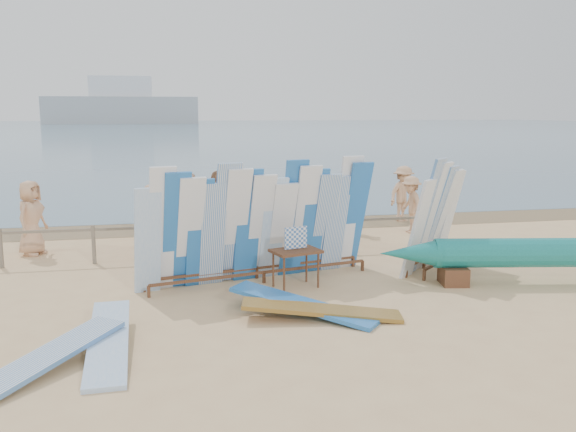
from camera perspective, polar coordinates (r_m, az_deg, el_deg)
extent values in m
plane|color=#DBB37E|center=(11.86, -9.40, -7.40)|extent=(160.00, 160.00, 0.00)
cube|color=slate|center=(139.38, -11.56, 8.07)|extent=(320.00, 240.00, 0.02)
cube|color=olive|center=(18.86, -10.29, -1.04)|extent=(40.00, 2.60, 0.01)
cube|color=#999EA3|center=(191.69, -15.30, 9.51)|extent=(45.00, 8.00, 8.00)
cube|color=silver|center=(191.84, -15.39, 11.60)|extent=(18.00, 6.00, 6.00)
cube|color=#7A6E5C|center=(14.58, -9.96, -0.96)|extent=(12.00, 0.06, 0.06)
cube|color=#7A6E5C|center=(15.09, -25.30, -2.75)|extent=(0.08, 0.08, 0.90)
cube|color=#7A6E5C|center=(14.74, -17.72, -2.56)|extent=(0.08, 0.08, 0.90)
cube|color=#7A6E5C|center=(14.65, -9.92, -2.31)|extent=(0.08, 0.08, 0.90)
cube|color=#7A6E5C|center=(14.84, -2.18, -2.02)|extent=(0.08, 0.08, 0.90)
cube|color=#7A6E5C|center=(15.28, 5.24, -1.70)|extent=(0.08, 0.08, 0.90)
cube|color=#7A6E5C|center=(15.97, 12.13, -1.39)|extent=(0.08, 0.08, 0.90)
cube|color=brown|center=(12.51, -2.27, -5.29)|extent=(4.60, 1.12, 0.05)
cube|color=brown|center=(12.87, -2.95, -4.87)|extent=(4.60, 1.12, 0.05)
cube|color=#8EB7E4|center=(11.85, -13.00, -2.31)|extent=(0.59, 0.58, 2.09)
cube|color=white|center=(11.87, -11.74, -1.28)|extent=(0.64, 0.78, 2.48)
cube|color=#2469B8|center=(11.95, -10.46, -1.44)|extent=(0.65, 0.84, 2.37)
cube|color=white|center=(12.02, -9.19, -1.60)|extent=(0.66, 0.88, 2.26)
cube|color=#2469B8|center=(12.08, -8.28, -1.64)|extent=(0.62, 0.69, 2.21)
cube|color=white|center=(12.17, -7.04, -1.75)|extent=(0.61, 0.67, 2.12)
cube|color=white|center=(12.22, -5.84, -0.75)|extent=(0.66, 0.87, 2.51)
cube|color=white|center=(12.29, -4.97, -0.96)|extent=(0.68, 0.93, 2.39)
cube|color=#2469B8|center=(12.39, -3.78, -0.93)|extent=(0.61, 0.67, 2.36)
cube|color=white|center=(12.50, -2.60, -1.10)|extent=(0.64, 0.77, 2.24)
cube|color=#8EB7E4|center=(12.61, -1.45, -1.18)|extent=(0.62, 0.69, 2.16)
cube|color=white|center=(12.70, -0.63, -1.37)|extent=(0.64, 0.77, 2.05)
cube|color=#2469B8|center=(12.77, 0.49, -0.25)|extent=(0.61, 0.64, 2.51)
cube|color=white|center=(12.89, 1.58, -0.43)|extent=(0.64, 0.77, 2.39)
cube|color=#2469B8|center=(12.99, 2.36, -0.54)|extent=(0.62, 0.70, 2.31)
cube|color=white|center=(13.12, 3.42, -0.70)|extent=(0.64, 0.78, 2.19)
cube|color=white|center=(13.26, 4.47, -0.74)|extent=(0.61, 0.64, 2.13)
cube|color=white|center=(13.36, 5.50, 0.24)|extent=(0.62, 0.68, 2.55)
cube|color=#2469B8|center=(13.47, 6.22, 0.01)|extent=(0.66, 0.85, 2.42)
cube|color=brown|center=(13.82, 14.17, -4.12)|extent=(1.40, 1.28, 0.06)
cube|color=brown|center=(13.97, 12.62, -3.91)|extent=(1.40, 1.28, 0.06)
cube|color=white|center=(12.95, 12.06, -1.21)|extent=(0.74, 0.75, 2.12)
cube|color=white|center=(13.23, 12.71, -0.10)|extent=(0.84, 0.85, 2.53)
cube|color=white|center=(13.56, 13.30, -0.11)|extent=(0.85, 0.86, 2.42)
cube|color=white|center=(13.89, 13.86, -0.12)|extent=(0.86, 0.88, 2.32)
cube|color=white|center=(14.15, 14.27, -0.17)|extent=(0.87, 0.88, 2.22)
cube|color=white|center=(14.48, 14.79, -0.08)|extent=(0.75, 0.75, 2.16)
cube|color=brown|center=(12.89, 15.21, -5.38)|extent=(0.61, 0.69, 0.36)
cylinder|color=#177E7C|center=(13.41, 22.80, -3.18)|extent=(4.49, 1.39, 0.61)
cone|color=#177E7C|center=(12.55, 11.30, -3.45)|extent=(1.30, 0.77, 0.56)
cube|color=brown|center=(12.09, 0.73, -3.30)|extent=(1.07, 0.88, 0.05)
cube|color=white|center=(12.03, 0.73, -2.04)|extent=(0.48, 0.16, 0.44)
cube|color=white|center=(9.09, -22.06, -13.41)|extent=(2.10, 2.46, 0.34)
cube|color=#2469B8|center=(10.68, 1.40, -9.20)|extent=(2.42, 2.17, 0.36)
cube|color=#8EB7E4|center=(9.48, -16.39, -12.12)|extent=(0.65, 2.71, 0.36)
cube|color=olive|center=(10.49, 3.18, -9.58)|extent=(2.75, 1.09, 0.31)
cube|color=red|center=(15.11, -11.55, -2.43)|extent=(0.70, 0.66, 0.05)
cube|color=red|center=(15.29, -11.34, -1.14)|extent=(0.61, 0.32, 0.58)
cube|color=red|center=(15.25, -8.74, -2.21)|extent=(0.72, 0.68, 0.05)
cube|color=red|center=(15.43, -9.09, -0.94)|extent=(0.62, 0.33, 0.59)
cube|color=red|center=(15.84, -5.35, -1.01)|extent=(0.45, 0.73, 0.53)
cube|color=red|center=(16.06, -5.50, 0.36)|extent=(0.44, 0.17, 0.33)
imported|color=#8C6042|center=(17.69, 5.44, 1.40)|extent=(1.16, 0.99, 1.85)
imported|color=tan|center=(16.11, -22.89, -0.16)|extent=(0.77, 0.99, 1.83)
imported|color=tan|center=(19.78, 10.73, 2.06)|extent=(1.24, 0.94, 1.78)
imported|color=tan|center=(17.06, -12.53, 0.39)|extent=(0.91, 1.05, 1.54)
imported|color=tan|center=(17.96, 11.42, 1.07)|extent=(0.48, 1.08, 1.65)
imported|color=beige|center=(17.89, -9.25, 1.27)|extent=(1.51, 1.53, 1.75)
imported|color=beige|center=(16.15, 0.17, 0.26)|extent=(0.73, 0.87, 1.62)
imported|color=tan|center=(15.34, -2.24, 0.25)|extent=(1.01, 0.90, 1.89)
imported|color=#8C6042|center=(16.92, -6.64, 1.06)|extent=(1.14, 1.09, 1.88)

